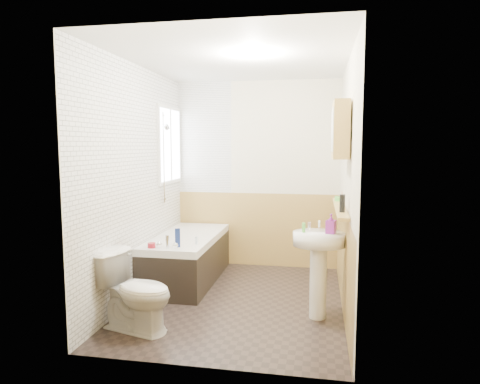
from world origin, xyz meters
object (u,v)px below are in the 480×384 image
toilet (135,292)px  pine_shelf (340,208)px  bathtub (187,257)px  medicine_cabinet (340,130)px  sink (319,257)px

toilet → pine_shelf: pine_shelf is taller
bathtub → pine_shelf: 2.01m
bathtub → medicine_cabinet: (1.74, -0.83, 1.49)m
toilet → pine_shelf: 2.10m
sink → pine_shelf: 0.55m
sink → pine_shelf: size_ratio=0.68×
toilet → sink: size_ratio=0.76×
bathtub → toilet: (-0.03, -1.43, 0.06)m
bathtub → toilet: bearing=-91.2°
toilet → medicine_cabinet: size_ratio=1.24×
medicine_cabinet → pine_shelf: bearing=83.1°
toilet → medicine_cabinet: bearing=-55.5°
sink → bathtub: bearing=160.5°
sink → pine_shelf: bearing=62.7°
bathtub → pine_shelf: bearing=-18.6°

